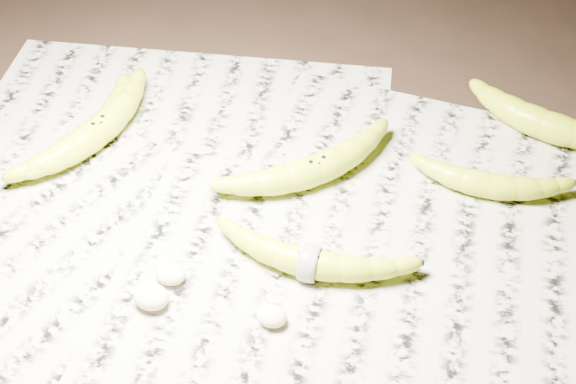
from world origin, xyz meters
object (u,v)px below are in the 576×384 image
at_px(banana_taped, 309,261).
at_px(banana_upper_a, 490,183).
at_px(banana_left_b, 98,128).
at_px(banana_left_a, 98,128).
at_px(banana_center, 316,167).
at_px(banana_upper_b, 545,123).

height_order(banana_taped, banana_upper_a, banana_taped).
bearing_deg(banana_left_b, banana_left_a, -134.61).
distance_m(banana_left_b, banana_center, 0.29).
bearing_deg(banana_left_a, banana_upper_a, -69.19).
relative_size(banana_taped, banana_upper_b, 1.02).
distance_m(banana_left_b, banana_upper_b, 0.57).
height_order(banana_left_a, banana_taped, banana_left_a).
distance_m(banana_center, banana_upper_b, 0.31).
height_order(banana_center, banana_taped, banana_center).
height_order(banana_left_a, banana_center, same).
xyz_separation_m(banana_center, banana_taped, (0.04, -0.14, -0.00)).
bearing_deg(banana_left_a, banana_center, -72.70).
bearing_deg(banana_left_a, banana_taped, -97.43).
distance_m(banana_taped, banana_upper_b, 0.38).
bearing_deg(banana_taped, banana_left_b, 156.15).
distance_m(banana_left_a, banana_center, 0.29).
height_order(banana_center, banana_upper_a, banana_center).
height_order(banana_left_a, banana_left_b, banana_left_a).
bearing_deg(banana_upper_a, banana_taped, -136.32).
relative_size(banana_upper_a, banana_upper_b, 0.85).
xyz_separation_m(banana_left_b, banana_taped, (0.33, -0.11, -0.00)).
distance_m(banana_left_b, banana_taped, 0.35).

